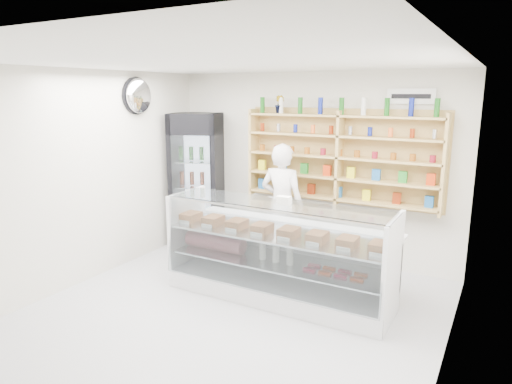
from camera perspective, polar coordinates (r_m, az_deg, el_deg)
The scene contains 8 objects.
room at distance 4.78m, azimuth -4.66°, elevation -1.00°, with size 5.00×5.00×5.00m.
display_counter at distance 5.72m, azimuth 2.79°, elevation -9.85°, with size 2.80×0.84×1.22m.
shop_worker at distance 6.65m, azimuth 3.26°, elevation -1.61°, with size 0.65×0.43×1.80m, color silver.
drinks_cooler at distance 7.60m, azimuth -7.28°, elevation 1.58°, with size 0.99×0.98×2.18m.
wall_shelving at distance 6.61m, azimuth 10.40°, elevation 4.27°, with size 2.84×0.28×1.33m.
potted_plant at distance 6.92m, azimuth 2.97°, elevation 10.91°, with size 0.15×0.12×0.27m, color #1E6626.
security_mirror at distance 6.96m, azimuth -14.42°, elevation 11.56°, with size 0.15×0.50×0.50m, color silver.
wall_sign at distance 6.44m, azimuth 18.82°, elevation 11.26°, with size 0.62×0.03×0.20m, color white.
Camera 1 is at (2.60, -3.86, 2.51)m, focal length 32.00 mm.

